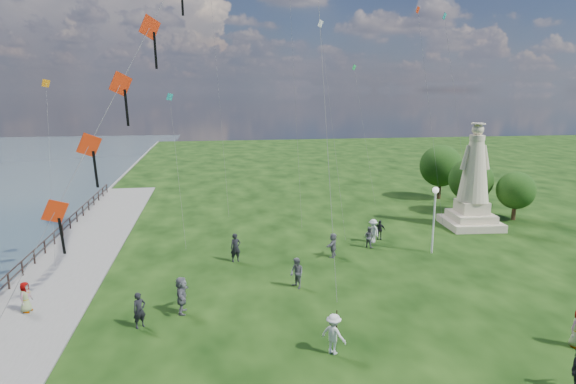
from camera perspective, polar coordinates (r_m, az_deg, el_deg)
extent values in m
cube|color=slate|center=(31.38, -30.41, -10.41)|extent=(0.30, 160.00, 0.60)
cube|color=slate|center=(28.70, -27.17, -11.56)|extent=(5.00, 60.00, 0.10)
cylinder|color=black|center=(31.06, -30.20, -9.22)|extent=(0.11, 0.11, 1.00)
cylinder|color=black|center=(32.82, -28.96, -8.00)|extent=(0.11, 0.11, 1.00)
cylinder|color=black|center=(34.60, -27.86, -6.90)|extent=(0.11, 0.11, 1.00)
cylinder|color=black|center=(36.40, -26.86, -5.91)|extent=(0.11, 0.11, 1.00)
cylinder|color=black|center=(38.22, -25.97, -5.01)|extent=(0.11, 0.11, 1.00)
cylinder|color=black|center=(40.06, -25.16, -4.19)|extent=(0.11, 0.11, 1.00)
cylinder|color=black|center=(41.91, -24.42, -3.44)|extent=(0.11, 0.11, 1.00)
cylinder|color=black|center=(43.78, -23.74, -2.76)|extent=(0.11, 0.11, 1.00)
cylinder|color=black|center=(45.66, -23.13, -2.13)|extent=(0.11, 0.11, 1.00)
cylinder|color=black|center=(47.55, -22.56, -1.55)|extent=(0.11, 0.11, 1.00)
cylinder|color=black|center=(49.44, -22.03, -1.02)|extent=(0.11, 0.11, 1.00)
cylinder|color=black|center=(51.35, -21.54, -0.52)|extent=(0.11, 0.11, 1.00)
cylinder|color=black|center=(53.26, -21.09, -0.06)|extent=(0.11, 0.11, 1.00)
cylinder|color=black|center=(55.18, -20.67, 0.36)|extent=(0.11, 0.11, 1.00)
cube|color=black|center=(30.91, -30.29, -8.38)|extent=(0.06, 52.00, 0.06)
cube|color=black|center=(31.05, -30.21, -9.13)|extent=(0.06, 52.00, 0.06)
cube|color=beige|center=(41.86, 20.80, -3.46)|extent=(4.41, 4.41, 0.59)
cube|color=beige|center=(41.71, 20.86, -2.68)|extent=(3.36, 3.36, 0.59)
cube|color=beige|center=(41.53, 20.94, -1.64)|extent=(2.31, 2.31, 0.98)
cylinder|color=beige|center=(40.66, 21.52, 6.02)|extent=(1.26, 1.26, 0.39)
sphere|color=beige|center=(40.61, 21.59, 6.87)|extent=(0.90, 0.90, 0.90)
cylinder|color=beige|center=(40.58, 21.64, 7.53)|extent=(1.08, 1.08, 0.10)
cylinder|color=silver|center=(33.85, 16.87, -3.52)|extent=(0.13, 0.13, 4.25)
sphere|color=white|center=(33.34, 17.10, 0.21)|extent=(0.42, 0.42, 0.42)
cylinder|color=#382314|center=(45.92, 20.66, -1.27)|extent=(0.36, 0.36, 1.91)
sphere|color=#133B10|center=(45.51, 20.86, 1.36)|extent=(3.82, 3.82, 3.82)
cylinder|color=#382314|center=(45.36, 25.20, -2.02)|extent=(0.36, 0.36, 1.58)
sphere|color=#133B10|center=(45.00, 25.40, 0.18)|extent=(3.17, 3.17, 3.17)
cylinder|color=#382314|center=(51.35, 17.49, 0.39)|extent=(0.36, 0.36, 2.09)
sphere|color=#133B10|center=(50.95, 17.66, 2.98)|extent=(4.19, 4.19, 4.19)
imported|color=black|center=(24.01, -17.20, -13.24)|extent=(0.74, 0.69, 1.71)
imported|color=#595960|center=(27.19, 1.05, -9.60)|extent=(0.83, 0.99, 1.74)
imported|color=silver|center=(21.05, 5.42, -16.41)|extent=(1.22, 1.22, 1.76)
imported|color=#595960|center=(24.85, -12.50, -11.84)|extent=(0.80, 1.78, 1.90)
imported|color=black|center=(31.34, -6.23, -6.58)|extent=(0.77, 0.59, 1.87)
imported|color=#595960|center=(34.43, 9.57, -5.28)|extent=(0.83, 0.85, 1.51)
imported|color=silver|center=(35.55, 10.04, -4.56)|extent=(0.97, 1.25, 1.73)
imported|color=black|center=(36.43, 10.79, -4.42)|extent=(0.94, 0.69, 1.44)
imported|color=#595960|center=(27.55, -28.65, -11.06)|extent=(0.65, 0.85, 1.55)
imported|color=#595960|center=(32.19, 5.36, -6.28)|extent=(1.37, 1.63, 1.63)
cube|color=red|center=(19.92, -25.88, -2.07)|extent=(0.87, 0.64, 1.03)
cube|color=black|center=(20.01, -25.22, -4.77)|extent=(0.10, 0.28, 1.48)
cube|color=red|center=(20.26, -22.50, 5.15)|extent=(0.87, 0.64, 1.03)
cube|color=black|center=(20.25, -21.85, 2.48)|extent=(0.10, 0.28, 1.48)
cube|color=red|center=(20.98, -19.22, 12.00)|extent=(0.87, 0.64, 1.03)
cube|color=black|center=(20.86, -18.59, 9.43)|extent=(0.10, 0.28, 1.48)
cube|color=red|center=(22.04, -16.06, 18.25)|extent=(0.87, 0.64, 1.03)
cube|color=black|center=(21.83, -15.45, 15.84)|extent=(0.10, 0.28, 1.48)
cylinder|color=black|center=(23.19, 5.79, -14.78)|extent=(0.06, 0.06, 0.90)
cube|color=#158280|center=(37.69, -13.84, 10.89)|extent=(0.51, 0.39, 0.57)
cylinder|color=#595959|center=(35.61, -12.95, 2.53)|extent=(1.02, 5.02, 10.33)
cube|color=silver|center=(39.06, 3.86, 19.29)|extent=(0.51, 0.39, 0.57)
cylinder|color=#595959|center=(36.54, 5.33, 7.35)|extent=(1.02, 5.02, 15.82)
cube|color=red|center=(44.62, 15.14, 20.12)|extent=(0.51, 0.39, 0.57)
cylinder|color=#595959|center=(42.11, 16.50, 8.64)|extent=(1.02, 5.02, 17.45)
cylinder|color=#595959|center=(43.17, -8.16, 10.98)|extent=(1.02, 5.02, 20.32)
cube|color=green|center=(50.39, 7.85, 14.42)|extent=(0.51, 0.39, 0.57)
cylinder|color=#595959|center=(48.29, 9.06, 6.73)|extent=(1.02, 5.02, 13.06)
cube|color=orange|center=(36.85, -26.77, 11.43)|extent=(0.51, 0.39, 0.57)
cylinder|color=#595959|center=(34.70, -26.34, 2.14)|extent=(1.02, 5.02, 11.28)
cylinder|color=#595959|center=(39.76, 0.36, 19.81)|extent=(1.02, 5.02, 32.47)
cube|color=#158280|center=(43.73, 18.06, 19.21)|extent=(0.51, 0.39, 0.57)
cylinder|color=#595959|center=(41.40, 19.49, 7.91)|extent=(1.02, 5.02, 16.75)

